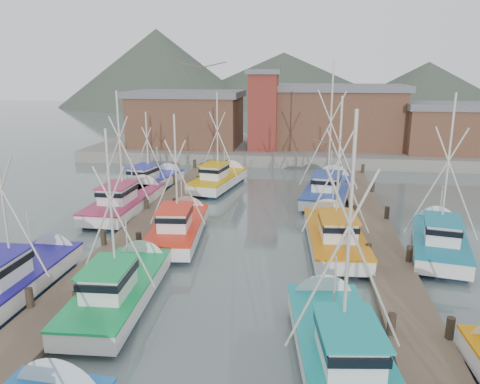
# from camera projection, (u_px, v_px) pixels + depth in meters

# --- Properties ---
(ground) EXTENTS (260.00, 260.00, 0.00)m
(ground) POSITION_uv_depth(u_px,v_px,m) (235.00, 306.00, 19.69)
(ground) COLOR #556664
(ground) RESTS_ON ground
(dock_left) EXTENTS (2.30, 46.00, 1.50)m
(dock_left) POSITION_uv_depth(u_px,v_px,m) (115.00, 255.00, 24.47)
(dock_left) COLOR brown
(dock_left) RESTS_ON ground
(dock_right) EXTENTS (2.30, 46.00, 1.50)m
(dock_right) POSITION_uv_depth(u_px,v_px,m) (391.00, 271.00, 22.55)
(dock_right) COLOR brown
(dock_right) RESTS_ON ground
(quay) EXTENTS (44.00, 16.00, 1.20)m
(quay) POSITION_uv_depth(u_px,v_px,m) (283.00, 150.00, 54.99)
(quay) COLOR gray
(quay) RESTS_ON ground
(shed_left) EXTENTS (12.72, 8.48, 6.20)m
(shed_left) POSITION_uv_depth(u_px,v_px,m) (187.00, 118.00, 53.65)
(shed_left) COLOR brown
(shed_left) RESTS_ON quay
(shed_center) EXTENTS (14.84, 9.54, 6.90)m
(shed_center) POSITION_uv_depth(u_px,v_px,m) (336.00, 115.00, 53.13)
(shed_center) COLOR brown
(shed_center) RESTS_ON quay
(shed_right) EXTENTS (8.48, 6.36, 5.20)m
(shed_right) POSITION_uv_depth(u_px,v_px,m) (444.00, 127.00, 48.96)
(shed_right) COLOR brown
(shed_right) RESTS_ON quay
(lookout_tower) EXTENTS (3.60, 3.60, 8.50)m
(lookout_tower) POSITION_uv_depth(u_px,v_px,m) (263.00, 110.00, 50.19)
(lookout_tower) COLOR maroon
(lookout_tower) RESTS_ON quay
(distant_hills) EXTENTS (175.00, 140.00, 42.00)m
(distant_hills) POSITION_uv_depth(u_px,v_px,m) (255.00, 104.00, 138.89)
(distant_hills) COLOR #3C473B
(distant_hills) RESTS_ON ground
(boat_4) EXTENTS (3.27, 8.43, 8.14)m
(boat_4) POSITION_uv_depth(u_px,v_px,m) (122.00, 287.00, 19.85)
(boat_4) COLOR #101F36
(boat_4) RESTS_ON ground
(boat_5) EXTENTS (3.83, 9.08, 9.28)m
(boat_5) POSITION_uv_depth(u_px,v_px,m) (337.00, 344.00, 15.71)
(boat_5) COLOR #101F36
(boat_5) RESTS_ON ground
(boat_6) EXTENTS (3.45, 8.21, 8.47)m
(boat_6) POSITION_uv_depth(u_px,v_px,m) (22.00, 276.00, 20.90)
(boat_6) COLOR #101F36
(boat_6) RESTS_ON ground
(boat_8) EXTENTS (3.35, 8.60, 7.99)m
(boat_8) POSITION_uv_depth(u_px,v_px,m) (180.00, 227.00, 27.58)
(boat_8) COLOR #101F36
(boat_8) RESTS_ON ground
(boat_9) EXTENTS (3.67, 9.26, 9.13)m
(boat_9) POSITION_uv_depth(u_px,v_px,m) (333.00, 234.00, 26.28)
(boat_9) COLOR #101F36
(boat_9) RESTS_ON ground
(boat_10) EXTENTS (3.79, 9.33, 9.15)m
(boat_10) POSITION_uv_depth(u_px,v_px,m) (128.00, 201.00, 32.93)
(boat_10) COLOR #101F36
(boat_10) RESTS_ON ground
(boat_11) EXTENTS (4.10, 8.71, 9.23)m
(boat_11) POSITION_uv_depth(u_px,v_px,m) (438.00, 239.00, 25.53)
(boat_11) COLOR #101F36
(boat_11) RESTS_ON ground
(boat_12) EXTENTS (3.99, 8.80, 8.64)m
(boat_12) POSITION_uv_depth(u_px,v_px,m) (221.00, 179.00, 39.63)
(boat_12) COLOR #101F36
(boat_12) RESTS_ON ground
(boat_13) EXTENTS (4.44, 10.02, 11.22)m
(boat_13) POSITION_uv_depth(u_px,v_px,m) (329.00, 189.00, 36.23)
(boat_13) COLOR #101F36
(boat_13) RESTS_ON ground
(boat_14) EXTENTS (3.98, 8.58, 7.11)m
(boat_14) POSITION_uv_depth(u_px,v_px,m) (153.00, 182.00, 38.80)
(boat_14) COLOR #101F36
(boat_14) RESTS_ON ground
(gull_near) EXTENTS (1.55, 0.62, 0.24)m
(gull_near) POSITION_uv_depth(u_px,v_px,m) (202.00, 65.00, 14.85)
(gull_near) COLOR gray
(gull_near) RESTS_ON ground
(gull_far) EXTENTS (1.54, 0.66, 0.24)m
(gull_far) POSITION_uv_depth(u_px,v_px,m) (328.00, 142.00, 24.09)
(gull_far) COLOR gray
(gull_far) RESTS_ON ground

